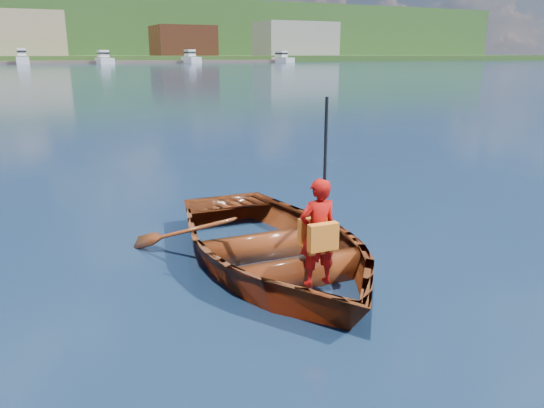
# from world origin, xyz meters

# --- Properties ---
(ground) EXTENTS (600.00, 600.00, 0.00)m
(ground) POSITION_xyz_m (0.00, 0.00, 0.00)
(ground) COLOR #10273B
(ground) RESTS_ON ground
(rowboat) EXTENTS (3.19, 4.38, 0.89)m
(rowboat) POSITION_xyz_m (-1.06, 0.92, 0.29)
(rowboat) COLOR maroon
(rowboat) RESTS_ON ground
(child_paddler) EXTENTS (0.45, 0.34, 2.06)m
(child_paddler) POSITION_xyz_m (-0.94, 0.02, 0.71)
(child_paddler) COLOR #BA0E0A
(child_paddler) RESTS_ON ground
(shoreline) EXTENTS (400.00, 140.00, 22.00)m
(shoreline) POSITION_xyz_m (0.00, 236.61, 10.32)
(shoreline) COLOR #345121
(shoreline) RESTS_ON ground
(dock) EXTENTS (160.03, 5.34, 0.80)m
(dock) POSITION_xyz_m (-6.00, 148.00, 0.40)
(dock) COLOR brown
(dock) RESTS_ON ground
(hillside_trees) EXTENTS (283.80, 85.70, 26.42)m
(hillside_trees) POSITION_xyz_m (25.29, 232.38, 17.04)
(hillside_trees) COLOR #382314
(hillside_trees) RESTS_ON ground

